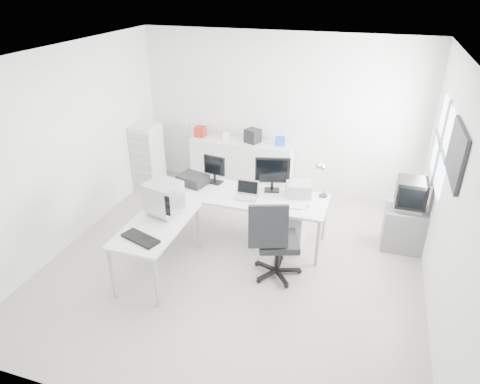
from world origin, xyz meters
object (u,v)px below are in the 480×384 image
(office_chair, at_px, (278,238))
(filing_cabinet, at_px, (148,157))
(side_desk, at_px, (159,247))
(inkjet_printer, at_px, (193,180))
(main_desk, at_px, (244,217))
(laser_printer, at_px, (299,189))
(lcd_monitor_large, at_px, (272,174))
(crt_monitor, at_px, (163,198))
(crt_tv, at_px, (411,195))
(tv_cabinet, at_px, (404,228))
(lcd_monitor_small, at_px, (215,170))
(drawer_pedestal, at_px, (291,227))
(sideboard, at_px, (242,165))
(laptop, at_px, (246,191))

(office_chair, xyz_separation_m, filing_cabinet, (-2.89, 1.87, 0.03))
(side_desk, relative_size, inkjet_printer, 3.35)
(main_desk, height_order, inkjet_printer, inkjet_printer)
(inkjet_printer, relative_size, laser_printer, 1.19)
(lcd_monitor_large, xyz_separation_m, crt_monitor, (-1.20, -1.10, -0.02))
(inkjet_printer, distance_m, crt_tv, 3.16)
(crt_monitor, bearing_deg, side_desk, -75.10)
(tv_cabinet, bearing_deg, lcd_monitor_large, -172.83)
(inkjet_printer, relative_size, lcd_monitor_small, 0.96)
(main_desk, relative_size, lcd_monitor_large, 4.55)
(inkjet_printer, height_order, lcd_monitor_large, lcd_monitor_large)
(inkjet_printer, relative_size, office_chair, 0.36)
(drawer_pedestal, distance_m, filing_cabinet, 3.14)
(office_chair, height_order, crt_tv, office_chair)
(crt_monitor, bearing_deg, office_chair, 20.59)
(side_desk, xyz_separation_m, crt_monitor, (0.00, 0.25, 0.62))
(drawer_pedestal, distance_m, laser_printer, 0.58)
(side_desk, distance_m, inkjet_printer, 1.28)
(side_desk, distance_m, tv_cabinet, 3.51)
(inkjet_printer, height_order, laser_printer, laser_printer)
(side_desk, bearing_deg, lcd_monitor_small, 77.47)
(sideboard, bearing_deg, main_desk, -71.39)
(office_chair, xyz_separation_m, crt_tv, (1.61, 1.19, 0.28))
(inkjet_printer, xyz_separation_m, lcd_monitor_small, (0.30, 0.15, 0.14))
(laser_printer, height_order, crt_monitor, crt_monitor)
(crt_tv, bearing_deg, crt_monitor, -156.79)
(lcd_monitor_small, relative_size, laser_printer, 1.25)
(sideboard, relative_size, filing_cabinet, 1.53)
(lcd_monitor_small, distance_m, filing_cabinet, 1.94)
(inkjet_printer, height_order, tv_cabinet, inkjet_printer)
(lcd_monitor_small, xyz_separation_m, office_chair, (1.23, -0.95, -0.39))
(office_chair, distance_m, tv_cabinet, 2.02)
(office_chair, bearing_deg, crt_tv, 17.24)
(drawer_pedestal, relative_size, tv_cabinet, 0.94)
(inkjet_printer, distance_m, filing_cabinet, 1.75)
(inkjet_printer, bearing_deg, crt_tv, 22.88)
(main_desk, distance_m, office_chair, 0.99)
(lcd_monitor_small, bearing_deg, crt_monitor, -96.20)
(drawer_pedestal, relative_size, inkjet_printer, 1.44)
(main_desk, xyz_separation_m, lcd_monitor_small, (-0.55, 0.25, 0.59))
(main_desk, height_order, tv_cabinet, main_desk)
(lcd_monitor_small, relative_size, filing_cabinet, 0.36)
(lcd_monitor_large, relative_size, crt_tv, 1.05)
(main_desk, xyz_separation_m, laser_printer, (0.75, 0.22, 0.48))
(crt_monitor, relative_size, crt_tv, 0.98)
(laser_printer, bearing_deg, main_desk, -179.09)
(side_desk, bearing_deg, crt_monitor, 90.00)
(laptop, relative_size, office_chair, 0.32)
(inkjet_printer, height_order, crt_monitor, crt_monitor)
(drawer_pedestal, bearing_deg, filing_cabinet, 159.04)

